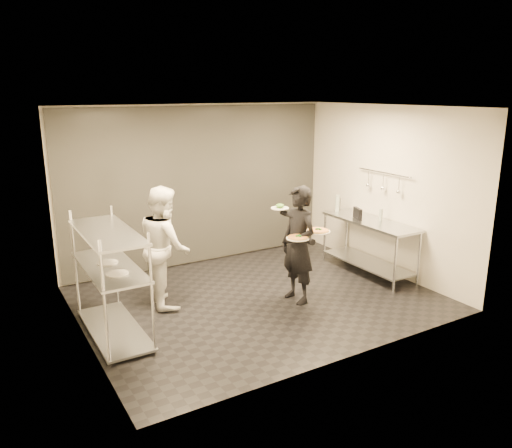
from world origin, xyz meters
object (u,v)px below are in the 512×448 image
pizza_plate_near (298,238)px  pos_monitor (358,213)px  salad_plate (280,207)px  chef (165,246)px  bottle_green (338,203)px  prep_counter (369,237)px  bottle_dark (338,205)px  bottle_clear (381,215)px  pass_rack (111,277)px  waiter (298,245)px  pizza_plate_far (318,231)px

pizza_plate_near → pos_monitor: bearing=22.6°
salad_plate → chef: bearing=159.3°
chef → pizza_plate_near: 1.90m
pizza_plate_near → bottle_green: (1.81, 1.34, 0.02)m
salad_plate → prep_counter: bearing=1.1°
bottle_green → bottle_dark: 0.04m
bottle_clear → pizza_plate_near: bearing=-167.7°
pizza_plate_near → salad_plate: bearing=86.8°
pos_monitor → bottle_dark: 0.62m
pass_rack → waiter: waiter is taller
waiter → bottle_green: waiter is taller
pizza_plate_far → chef: bearing=150.2°
waiter → pizza_plate_near: 0.30m
prep_counter → pos_monitor: (-0.12, 0.18, 0.39)m
pizza_plate_far → salad_plate: (-0.33, 0.49, 0.29)m
waiter → pass_rack: bearing=-101.9°
pos_monitor → chef: bearing=-167.6°
prep_counter → bottle_green: bottle_green is taller
pizza_plate_near → waiter: bearing=52.3°
pass_rack → pizza_plate_far: pass_rack is taller
pizza_plate_far → bottle_clear: pizza_plate_far is taller
pass_rack → bottle_dark: (4.31, 0.80, 0.27)m
waiter → chef: chef is taller
salad_plate → pizza_plate_far: bearing=-56.2°
pos_monitor → pass_rack: bearing=-158.6°
pos_monitor → bottle_clear: 0.38m
pos_monitor → bottle_dark: bearing=99.9°
salad_plate → bottle_dark: bearing=24.8°
chef → bottle_green: bearing=-78.4°
pizza_plate_near → pass_rack: bearing=167.7°
pass_rack → bottle_green: pass_rack is taller
waiter → salad_plate: waiter is taller
prep_counter → chef: 3.46m
pizza_plate_near → salad_plate: 0.61m
pizza_plate_near → pos_monitor: size_ratio=1.25×
pos_monitor → bottle_green: 0.62m
pass_rack → pizza_plate_near: 2.54m
pass_rack → pizza_plate_near: bearing=-12.3°
prep_counter → waiter: waiter is taller
salad_plate → pass_rack: bearing=179.2°
bottle_green → bottle_clear: size_ratio=1.40×
chef → pizza_plate_far: chef is taller
salad_plate → bottle_clear: bearing=-2.1°
prep_counter → pizza_plate_near: (-1.86, -0.54, 0.42)m
pizza_plate_near → bottle_clear: size_ratio=1.62×
pass_rack → prep_counter: size_ratio=0.89×
waiter → pizza_plate_far: 0.36m
pizza_plate_near → pos_monitor: (1.74, 0.72, -0.03)m
pass_rack → salad_plate: 2.57m
bottle_clear → salad_plate: bearing=177.9°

